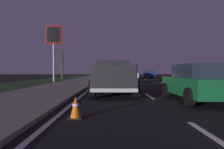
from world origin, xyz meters
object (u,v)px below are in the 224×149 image
sedan_white (132,74)px  bare_tree_far (62,63)px  sedan_green (198,82)px  gas_price_sign (54,40)px  pickup_truck (114,76)px  sedan_silver (112,76)px  sedan_blue (148,74)px  traffic_cone_near (76,108)px

sedan_white → bare_tree_far: 11.77m
sedan_green → bare_tree_far: 29.53m
gas_price_sign → pickup_truck: bearing=-153.6°
sedan_silver → bare_tree_far: bare_tree_far is taller
sedan_green → gas_price_sign: bearing=31.6°
sedan_blue → pickup_truck: bearing=166.3°
pickup_truck → sedan_silver: pickup_truck is taller
sedan_white → pickup_truck: bearing=172.0°
traffic_cone_near → gas_price_sign: bearing=16.4°
sedan_green → gas_price_sign: size_ratio=0.65×
pickup_truck → sedan_blue: bearing=-13.7°
sedan_green → sedan_blue: size_ratio=1.00×
sedan_silver → gas_price_sign: size_ratio=0.65×
pickup_truck → bare_tree_far: bare_tree_far is taller
traffic_cone_near → bare_tree_far: bearing=13.4°
sedan_green → sedan_silver: (11.76, 3.50, 0.00)m
sedan_green → sedan_silver: size_ratio=1.00×
bare_tree_far → traffic_cone_near: size_ratio=9.37×
sedan_silver → gas_price_sign: (5.32, 7.02, 4.31)m
bare_tree_far → traffic_cone_near: bare_tree_far is taller
traffic_cone_near → sedan_blue: bearing=-13.1°
sedan_silver → bare_tree_far: bearing=28.4°
pickup_truck → bare_tree_far: size_ratio=1.00×
sedan_white → gas_price_sign: 14.47m
pickup_truck → gas_price_sign: bearing=26.4°
sedan_silver → traffic_cone_near: 15.03m
sedan_green → sedan_blue: same height
pickup_truck → traffic_cone_near: 6.17m
pickup_truck → traffic_cone_near: pickup_truck is taller
sedan_blue → traffic_cone_near: (-35.18, 8.19, -0.50)m
gas_price_sign → traffic_cone_near: (-20.30, -5.97, -4.81)m
sedan_white → traffic_cone_near: (-29.43, 4.40, -0.50)m
gas_price_sign → bare_tree_far: size_ratio=1.25×
pickup_truck → traffic_cone_near: (-6.03, 1.10, -0.70)m
sedan_white → sedan_blue: 6.89m
sedan_white → sedan_green: size_ratio=1.00×
pickup_truck → sedan_white: size_ratio=1.23×
sedan_green → bare_tree_far: (27.04, 11.74, 1.83)m
sedan_white → sedan_silver: bearing=167.0°
sedan_blue → bare_tree_far: bare_tree_far is taller
sedan_green → traffic_cone_near: (-3.23, 4.55, -0.50)m
traffic_cone_near → pickup_truck: bearing=-10.3°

